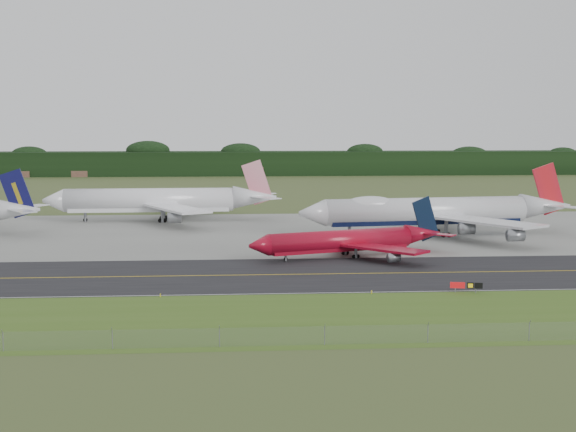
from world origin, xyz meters
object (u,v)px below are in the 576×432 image
(jet_star_tail, at_px, (162,201))
(jet_ba_747, at_px, (435,211))
(jet_red_737, at_px, (350,241))
(taxiway_sign, at_px, (466,286))

(jet_star_tail, bearing_deg, jet_ba_747, -27.04)
(jet_red_737, distance_m, taxiway_sign, 36.96)
(jet_ba_747, relative_size, taxiway_sign, 13.87)
(taxiway_sign, bearing_deg, jet_red_737, 109.55)
(taxiway_sign, bearing_deg, jet_ba_747, 79.70)
(jet_ba_747, bearing_deg, taxiway_sign, -100.30)
(jet_star_tail, bearing_deg, jet_red_737, -56.18)
(jet_ba_747, distance_m, jet_red_737, 36.83)
(jet_red_737, bearing_deg, jet_ba_747, 49.70)
(jet_red_737, bearing_deg, jet_star_tail, 123.82)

